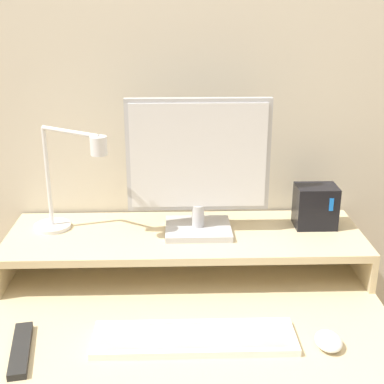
% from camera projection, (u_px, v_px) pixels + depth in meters
% --- Properties ---
extents(wall_back, '(6.00, 0.05, 2.50)m').
position_uv_depth(wall_back, '(183.00, 85.00, 1.62)').
color(wall_back, beige).
rests_on(wall_back, ground_plane).
extents(desk, '(1.04, 0.71, 0.74)m').
position_uv_depth(desk, '(187.00, 372.00, 1.50)').
color(desk, beige).
rests_on(desk, ground_plane).
extents(monitor_shelf, '(1.04, 0.33, 0.12)m').
position_uv_depth(monitor_shelf, '(185.00, 239.00, 1.57)').
color(monitor_shelf, beige).
rests_on(monitor_shelf, desk).
extents(monitor, '(0.40, 0.17, 0.39)m').
position_uv_depth(monitor, '(198.00, 166.00, 1.50)').
color(monitor, '#BCBCC1').
rests_on(monitor, monitor_shelf).
extents(desk_lamp, '(0.24, 0.19, 0.31)m').
position_uv_depth(desk_lamp, '(67.00, 187.00, 1.51)').
color(desk_lamp, silver).
rests_on(desk_lamp, monitor_shelf).
extents(router_dock, '(0.12, 0.09, 0.13)m').
position_uv_depth(router_dock, '(315.00, 206.00, 1.59)').
color(router_dock, black).
rests_on(router_dock, monitor_shelf).
extents(keyboard, '(0.48, 0.13, 0.02)m').
position_uv_depth(keyboard, '(194.00, 338.00, 1.25)').
color(keyboard, white).
rests_on(keyboard, desk).
extents(mouse, '(0.06, 0.08, 0.03)m').
position_uv_depth(mouse, '(328.00, 341.00, 1.23)').
color(mouse, white).
rests_on(mouse, desk).
extents(remote_control, '(0.07, 0.20, 0.02)m').
position_uv_depth(remote_control, '(21.00, 350.00, 1.22)').
color(remote_control, black).
rests_on(remote_control, desk).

